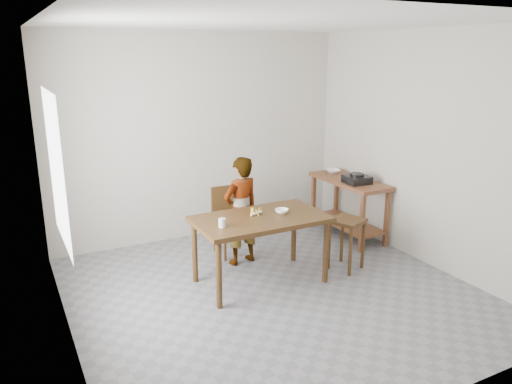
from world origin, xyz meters
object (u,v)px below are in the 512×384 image
dining_table (260,250)px  dining_chair (232,222)px  child (241,211)px  prep_counter (348,208)px  stool (346,244)px

dining_table → dining_chair: dining_chair is taller
dining_table → child: 0.63m
prep_counter → child: size_ratio=0.93×
dining_table → stool: 1.06m
dining_table → prep_counter: 1.86m
dining_chair → dining_table: bearing=-92.4°
dining_table → child: (0.04, 0.57, 0.27)m
prep_counter → stool: (-0.68, -0.85, -0.10)m
child → stool: size_ratio=2.14×
dining_table → dining_chair: bearing=85.4°
dining_chair → prep_counter: bearing=-3.5°
prep_counter → stool: 1.09m
prep_counter → child: 1.70m
dining_table → child: size_ratio=1.08×
prep_counter → child: (-1.68, -0.13, 0.25)m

